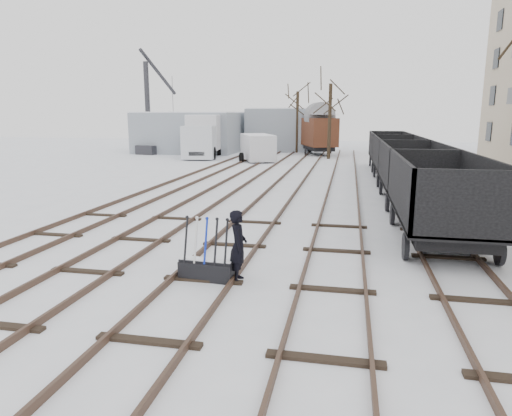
# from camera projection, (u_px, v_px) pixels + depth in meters

# --- Properties ---
(ground) EXTENTS (120.00, 120.00, 0.00)m
(ground) POSITION_uv_depth(u_px,v_px,m) (203.00, 281.00, 10.71)
(ground) COLOR white
(ground) RESTS_ON ground
(tracks) EXTENTS (13.90, 52.00, 0.16)m
(tracks) POSITION_uv_depth(u_px,v_px,m) (284.00, 188.00, 23.82)
(tracks) COLOR black
(tracks) RESTS_ON ground
(shed_left) EXTENTS (10.00, 8.00, 4.10)m
(shed_left) POSITION_uv_depth(u_px,v_px,m) (191.00, 132.00, 47.39)
(shed_left) COLOR #929CA5
(shed_left) RESTS_ON ground
(shed_right) EXTENTS (7.00, 6.00, 4.50)m
(shed_right) POSITION_uv_depth(u_px,v_px,m) (282.00, 129.00, 49.43)
(shed_right) COLOR #929CA5
(shed_right) RESTS_ON ground
(ground_frame) EXTENTS (1.32, 0.50, 1.49)m
(ground_frame) POSITION_uv_depth(u_px,v_px,m) (207.00, 268.00, 10.76)
(ground_frame) COLOR black
(ground_frame) RESTS_ON ground
(worker) EXTENTS (0.52, 0.69, 1.70)m
(worker) POSITION_uv_depth(u_px,v_px,m) (238.00, 246.00, 10.59)
(worker) COLOR black
(worker) RESTS_ON ground
(freight_wagon_a) EXTENTS (2.55, 6.37, 2.60)m
(freight_wagon_a) POSITION_uv_depth(u_px,v_px,m) (439.00, 210.00, 13.85)
(freight_wagon_a) COLOR black
(freight_wagon_a) RESTS_ON ground
(freight_wagon_b) EXTENTS (2.55, 6.37, 2.60)m
(freight_wagon_b) POSITION_uv_depth(u_px,v_px,m) (412.00, 181.00, 19.99)
(freight_wagon_b) COLOR black
(freight_wagon_b) RESTS_ON ground
(freight_wagon_c) EXTENTS (2.55, 6.37, 2.60)m
(freight_wagon_c) POSITION_uv_depth(u_px,v_px,m) (398.00, 165.00, 26.13)
(freight_wagon_c) COLOR black
(freight_wagon_c) RESTS_ON ground
(freight_wagon_d) EXTENTS (2.55, 6.37, 2.60)m
(freight_wagon_d) POSITION_uv_depth(u_px,v_px,m) (389.00, 155.00, 32.27)
(freight_wagon_d) COLOR black
(freight_wagon_d) RESTS_ON ground
(box_van_wagon) EXTENTS (4.20, 5.68, 3.88)m
(box_van_wagon) POSITION_uv_depth(u_px,v_px,m) (319.00, 131.00, 43.96)
(box_van_wagon) COLOR black
(box_van_wagon) RESTS_ON ground
(lorry) EXTENTS (3.58, 8.66, 3.82)m
(lorry) POSITION_uv_depth(u_px,v_px,m) (204.00, 135.00, 41.86)
(lorry) COLOR black
(lorry) RESTS_ON ground
(panel_van) EXTENTS (3.90, 5.45, 2.21)m
(panel_van) POSITION_uv_depth(u_px,v_px,m) (258.00, 147.00, 38.35)
(panel_van) COLOR silver
(panel_van) RESTS_ON ground
(crane) EXTENTS (2.36, 5.90, 9.90)m
(crane) POSITION_uv_depth(u_px,v_px,m) (150.00, 127.00, 44.62)
(crane) COLOR #2A2A2E
(crane) RESTS_ON ground
(tree_far_left) EXTENTS (0.30, 0.30, 6.10)m
(tree_far_left) POSITION_uv_depth(u_px,v_px,m) (297.00, 122.00, 46.09)
(tree_far_left) COLOR black
(tree_far_left) RESTS_ON ground
(tree_far_right) EXTENTS (0.30, 0.30, 6.43)m
(tree_far_right) POSITION_uv_depth(u_px,v_px,m) (330.00, 122.00, 39.52)
(tree_far_right) COLOR black
(tree_far_right) RESTS_ON ground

